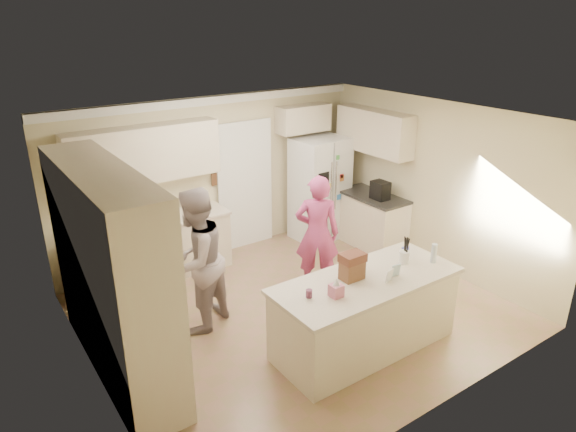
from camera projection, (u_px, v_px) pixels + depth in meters
floor at (297, 311)px, 6.97m from camera, size 5.20×4.60×0.02m
ceiling at (298, 119)px, 6.00m from camera, size 5.20×4.60×0.02m
wall_back at (213, 178)px, 8.25m from camera, size 5.20×0.02×2.60m
wall_front at (444, 300)px, 4.72m from camera, size 5.20×0.02×2.60m
wall_left at (85, 279)px, 5.10m from camera, size 0.02×4.60×2.60m
wall_right at (435, 185)px, 7.87m from camera, size 0.02×4.60×2.60m
crown_back at (211, 101)px, 7.75m from camera, size 5.20×0.08×0.12m
pantry_bank at (111, 274)px, 5.46m from camera, size 0.60×2.60×2.35m
back_base_cab at (157, 250)px, 7.72m from camera, size 2.20×0.60×0.88m
back_countertop at (155, 222)px, 7.54m from camera, size 2.24×0.63×0.04m
back_upper_cab at (144, 154)px, 7.27m from camera, size 2.20×0.35×0.80m
doorway_opening at (244, 187)px, 8.61m from camera, size 0.90×0.06×2.10m
doorway_casing at (245, 187)px, 8.58m from camera, size 1.02×0.03×2.22m
wall_frame_upper at (215, 163)px, 8.13m from camera, size 0.15×0.02×0.20m
wall_frame_lower at (216, 179)px, 8.23m from camera, size 0.15×0.02×0.20m
refrigerator at (320, 189)px, 8.98m from camera, size 0.94×0.76×1.80m
fridge_seam at (333, 194)px, 8.71m from camera, size 0.02×0.02×1.78m
fridge_dispenser at (323, 183)px, 8.49m from camera, size 0.22×0.03×0.35m
fridge_handle_l at (331, 187)px, 8.61m from camera, size 0.02×0.02×0.85m
fridge_handle_r at (336, 186)px, 8.66m from camera, size 0.02×0.02×0.85m
over_fridge_cab at (303, 119)px, 8.69m from camera, size 0.95×0.35×0.45m
right_base_cab at (372, 221)px, 8.78m from camera, size 0.60×1.20×0.88m
right_countertop at (373, 196)px, 8.61m from camera, size 0.63×1.24×0.04m
right_upper_cab at (374, 131)px, 8.45m from camera, size 0.35×1.50×0.70m
coffee_maker at (380, 190)px, 8.37m from camera, size 0.22×0.28×0.30m
island_base at (365, 315)px, 6.07m from camera, size 2.20×0.90×0.88m
island_top at (367, 280)px, 5.90m from camera, size 2.28×0.96×0.05m
utensil_crock at (404, 257)px, 6.24m from camera, size 0.13×0.13×0.15m
tissue_box at (336, 291)px, 5.49m from camera, size 0.13×0.13×0.14m
tissue_plume at (336, 282)px, 5.45m from camera, size 0.08×0.08×0.08m
dollhouse_body at (352, 270)px, 5.84m from camera, size 0.26×0.18×0.22m
dollhouse_roof at (353, 258)px, 5.79m from camera, size 0.28×0.20×0.10m
jam_jar at (309, 294)px, 5.49m from camera, size 0.07×0.07×0.09m
greeting_card_a at (390, 276)px, 5.79m from camera, size 0.12×0.06×0.16m
greeting_card_b at (396, 270)px, 5.90m from camera, size 0.12×0.05×0.16m
water_bottle at (434, 253)px, 6.23m from camera, size 0.07×0.07×0.24m
shaker_salt at (403, 251)px, 6.48m from camera, size 0.05×0.05×0.09m
shaker_pepper at (407, 249)px, 6.51m from camera, size 0.05×0.05×0.09m
teen_boy at (196, 261)px, 6.30m from camera, size 1.13×1.05×1.86m
teen_girl at (317, 234)px, 7.25m from camera, size 0.75×0.71×1.72m
fridge_magnets at (333, 194)px, 8.70m from camera, size 0.76×0.02×1.44m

